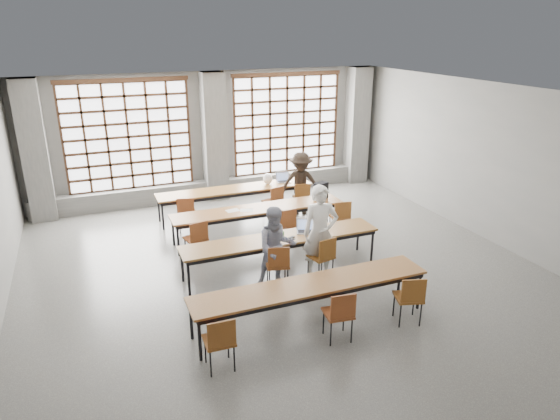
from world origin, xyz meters
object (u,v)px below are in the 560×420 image
object	(u,v)px
mouse	(325,230)
green_box	(277,234)
desk_row_a	(236,191)
chair_front_right	(323,254)
chair_near_mid	(340,311)
chair_mid_centre	(286,223)
student_back	(301,184)
desk_row_b	(259,211)
chair_mid_left	(197,236)
phone	(292,237)
laptop_back	(283,179)
plastic_bag	(268,179)
desk_row_c	(281,240)
backpack	(321,191)
chair_back_right	(302,195)
chair_mid_right	(341,214)
chair_front_left	(278,262)
chair_near_right	(410,295)
red_pouch	(219,337)
desk_row_d	(311,287)
chair_near_left	(220,338)
laptop_front	(306,228)
student_male	(320,233)
chair_back_left	(186,211)
chair_back_mid	(274,199)
student_female	(276,247)

from	to	relation	value
mouse	green_box	bearing A→B (deg)	174.29
desk_row_a	chair_front_right	xyz separation A→B (m)	(0.52, -3.97, -0.13)
chair_near_mid	green_box	distance (m)	2.64
chair_mid_centre	student_back	xyz separation A→B (m)	(1.13, 1.72, 0.28)
desk_row_b	chair_front_right	size ratio (longest dim) A/B	4.55
chair_front_right	green_box	world-z (taller)	chair_front_right
chair_mid_left	phone	bearing A→B (deg)	-37.19
laptop_back	plastic_bag	size ratio (longest dim) A/B	1.40
desk_row_c	backpack	xyz separation A→B (m)	(1.75, 1.80, 0.27)
chair_back_right	chair_mid_right	size ratio (longest dim) A/B	1.00
chair_front_left	chair_near_right	distance (m)	2.46
desk_row_b	laptop_back	size ratio (longest dim) A/B	9.98
chair_front_right	red_pouch	distance (m)	3.17
desk_row_d	chair_front_left	world-z (taller)	chair_front_left
chair_near_left	backpack	size ratio (longest dim) A/B	2.20
chair_mid_left	laptop_front	world-z (taller)	laptop_front
chair_near_right	laptop_front	bearing A→B (deg)	103.77
chair_near_right	plastic_bag	world-z (taller)	plastic_bag
student_male	laptop_back	xyz separation A→B (m)	(0.85, 3.95, -0.14)
red_pouch	chair_mid_centre	bearing A→B (deg)	55.04
laptop_front	chair_near_mid	bearing A→B (deg)	-103.47
desk_row_b	desk_row_d	xyz separation A→B (m)	(-0.41, -3.67, 0.00)
red_pouch	chair_near_mid	bearing A→B (deg)	-2.38
chair_near_mid	laptop_front	bearing A→B (deg)	76.53
chair_mid_centre	red_pouch	distance (m)	4.39
mouse	chair_near_right	bearing A→B (deg)	-83.84
chair_back_left	laptop_front	size ratio (longest dim) A/B	1.97
desk_row_a	laptop_back	xyz separation A→B (m)	(1.36, 0.11, 0.13)
desk_row_c	chair_mid_right	size ratio (longest dim) A/B	4.55
student_male	chair_back_right	bearing A→B (deg)	86.45
student_back	plastic_bag	bearing A→B (deg)	160.72
chair_back_right	laptop_front	xyz separation A→B (m)	(-1.10, -2.61, 0.25)
phone	laptop_front	bearing A→B (deg)	27.69
desk_row_c	chair_back_left	bearing A→B (deg)	116.02
chair_mid_left	chair_near_left	world-z (taller)	same
chair_back_left	chair_back_right	size ratio (longest dim) A/B	1.00
chair_back_mid	chair_front_right	size ratio (longest dim) A/B	1.00
desk_row_a	student_back	distance (m)	1.68
student_female	backpack	distance (m)	3.09
student_male	student_back	distance (m)	3.52
desk_row_d	mouse	bearing A→B (deg)	57.68
chair_mid_right	laptop_back	distance (m)	2.39
chair_front_right	green_box	size ratio (longest dim) A/B	3.52
desk_row_a	laptop_front	distance (m)	3.27
desk_row_a	student_back	bearing A→B (deg)	-17.35
chair_back_right	chair_front_left	world-z (taller)	same
desk_row_a	desk_row_c	world-z (taller)	same
green_box	red_pouch	distance (m)	3.20
chair_mid_left	chair_mid_centre	xyz separation A→B (m)	(1.99, -0.00, 0.00)
chair_near_mid	green_box	bearing A→B (deg)	89.68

